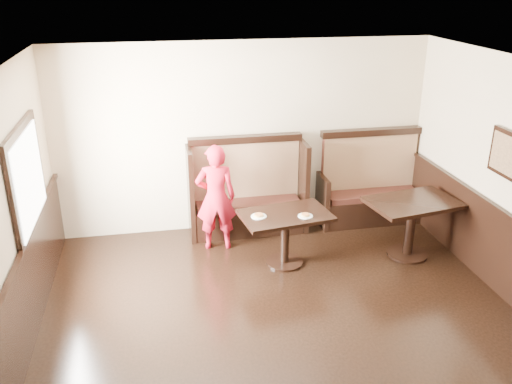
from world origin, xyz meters
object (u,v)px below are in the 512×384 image
object	(u,v)px
table_neighbor	(412,215)
child	(216,198)
booth_neighbor	(370,191)
table_main	(285,226)
booth_main	(247,198)

from	to	relation	value
table_neighbor	child	distance (m)	2.68
booth_neighbor	table_main	bearing A→B (deg)	-145.72
booth_main	table_main	bearing A→B (deg)	-74.43
table_main	child	bearing A→B (deg)	133.95
table_main	booth_main	bearing A→B (deg)	97.17
table_neighbor	child	size ratio (longest dim) A/B	0.85
table_main	child	distance (m)	1.07
booth_main	table_neighbor	size ratio (longest dim) A/B	1.35
booth_neighbor	table_neighbor	distance (m)	1.23
booth_main	booth_neighbor	xyz separation A→B (m)	(1.95, -0.00, -0.05)
booth_neighbor	table_neighbor	xyz separation A→B (m)	(0.10, -1.22, 0.13)
table_neighbor	booth_neighbor	bearing A→B (deg)	84.48
booth_neighbor	table_main	distance (m)	1.98
table_main	booth_neighbor	bearing A→B (deg)	25.88
booth_neighbor	table_main	xyz separation A→B (m)	(-1.64, -1.12, 0.08)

